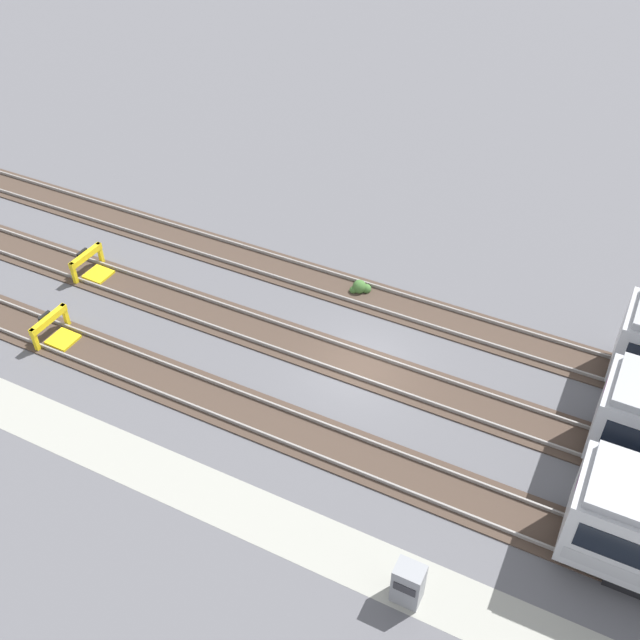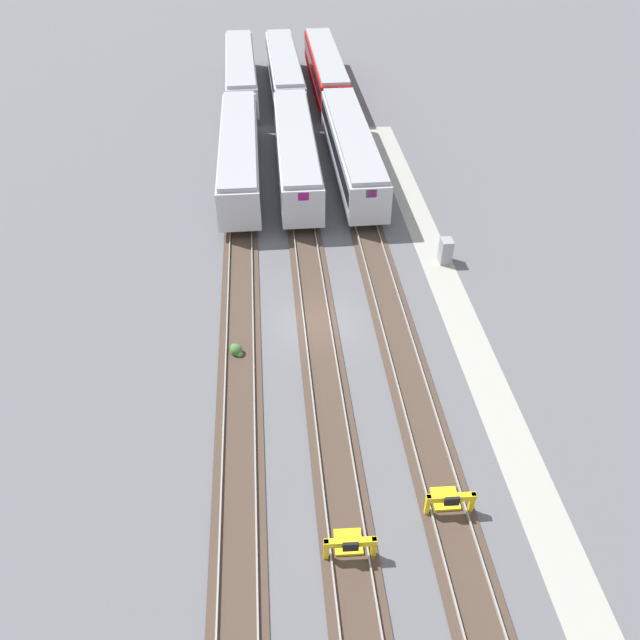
# 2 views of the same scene
# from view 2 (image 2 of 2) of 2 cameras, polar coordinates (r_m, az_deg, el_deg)

# --- Properties ---
(ground_plane) EXTENTS (400.00, 400.00, 0.00)m
(ground_plane) POSITION_cam_2_polar(r_m,az_deg,el_deg) (34.69, -0.29, -0.29)
(ground_plane) COLOR #5B5B60
(service_walkway) EXTENTS (54.00, 2.00, 0.01)m
(service_walkway) POSITION_cam_2_polar(r_m,az_deg,el_deg) (36.13, 12.57, 0.48)
(service_walkway) COLOR #9E9E93
(service_walkway) RESTS_ON ground
(rail_track_nearest) EXTENTS (90.00, 2.23, 0.21)m
(rail_track_nearest) POSITION_cam_2_polar(r_m,az_deg,el_deg) (35.20, 6.61, 0.18)
(rail_track_nearest) COLOR #47382D
(rail_track_nearest) RESTS_ON ground
(rail_track_near_inner) EXTENTS (90.00, 2.24, 0.21)m
(rail_track_near_inner) POSITION_cam_2_polar(r_m,az_deg,el_deg) (34.66, -0.29, -0.24)
(rail_track_near_inner) COLOR #47382D
(rail_track_near_inner) RESTS_ON ground
(rail_track_middle) EXTENTS (90.00, 2.23, 0.21)m
(rail_track_middle) POSITION_cam_2_polar(r_m,az_deg,el_deg) (34.64, -7.31, -0.65)
(rail_track_middle) COLOR #47382D
(rail_track_middle) RESTS_ON ground
(subway_car_front_row_leftmost) EXTENTS (18.01, 2.93, 3.70)m
(subway_car_front_row_leftmost) POSITION_cam_2_polar(r_m,az_deg,el_deg) (66.78, 0.53, 21.91)
(subway_car_front_row_leftmost) COLOR #A80F0F
(subway_car_front_row_leftmost) RESTS_ON ground
(subway_car_front_row_left_inner) EXTENTS (18.02, 2.98, 3.70)m
(subway_car_front_row_left_inner) POSITION_cam_2_polar(r_m,az_deg,el_deg) (48.94, -2.21, 15.13)
(subway_car_front_row_left_inner) COLOR #B7BABF
(subway_car_front_row_left_inner) RESTS_ON ground
(subway_car_front_row_centre) EXTENTS (18.02, 2.95, 3.70)m
(subway_car_front_row_centre) POSITION_cam_2_polar(r_m,az_deg,el_deg) (49.33, 2.91, 15.31)
(subway_car_front_row_centre) COLOR #B7BABF
(subway_car_front_row_centre) RESTS_ON ground
(subway_car_front_row_right_inner) EXTENTS (18.06, 3.23, 3.70)m
(subway_car_front_row_right_inner) POSITION_cam_2_polar(r_m,az_deg,el_deg) (66.50, -7.24, 21.55)
(subway_car_front_row_right_inner) COLOR #B7BABF
(subway_car_front_row_right_inner) RESTS_ON ground
(subway_car_front_row_rightmost) EXTENTS (18.05, 3.15, 3.70)m
(subway_car_front_row_rightmost) POSITION_cam_2_polar(r_m,az_deg,el_deg) (66.43, -3.29, 21.75)
(subway_car_front_row_rightmost) COLOR #B7BABF
(subway_car_front_row_rightmost) RESTS_ON ground
(subway_car_back_row_leftmost) EXTENTS (18.01, 2.88, 3.70)m
(subway_car_back_row_leftmost) POSITION_cam_2_polar(r_m,az_deg,el_deg) (48.92, -7.35, 14.83)
(subway_car_back_row_leftmost) COLOR #B7BABF
(subway_car_back_row_leftmost) RESTS_ON ground
(bumper_stop_nearest_track) EXTENTS (1.36, 2.01, 1.22)m
(bumper_stop_nearest_track) POSITION_cam_2_polar(r_m,az_deg,el_deg) (26.79, 11.63, -15.78)
(bumper_stop_nearest_track) COLOR yellow
(bumper_stop_nearest_track) RESTS_ON ground
(bumper_stop_near_inner_track) EXTENTS (1.37, 2.01, 1.22)m
(bumper_stop_near_inner_track) POSITION_cam_2_polar(r_m,az_deg,el_deg) (25.25, 2.69, -19.74)
(bumper_stop_near_inner_track) COLOR yellow
(bumper_stop_near_inner_track) RESTS_ON ground
(electrical_cabinet) EXTENTS (0.90, 0.73, 1.60)m
(electrical_cabinet) POSITION_cam_2_polar(r_m,az_deg,el_deg) (39.90, 11.42, 6.21)
(electrical_cabinet) COLOR gray
(electrical_cabinet) RESTS_ON ground
(weed_clump) EXTENTS (0.92, 0.70, 0.64)m
(weed_clump) POSITION_cam_2_polar(r_m,az_deg,el_deg) (32.95, -7.68, -2.73)
(weed_clump) COLOR #427033
(weed_clump) RESTS_ON ground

